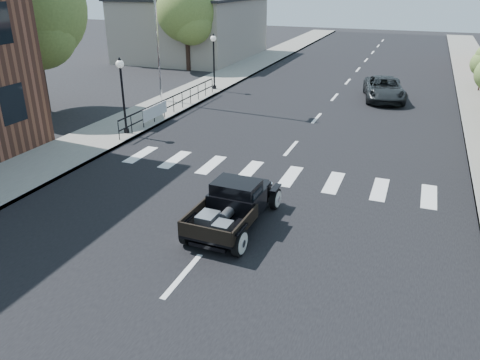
% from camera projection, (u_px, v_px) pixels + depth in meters
% --- Properties ---
extents(ground, '(120.00, 120.00, 0.00)m').
position_uv_depth(ground, '(229.00, 222.00, 14.08)').
color(ground, black).
rests_on(ground, ground).
extents(road, '(14.00, 80.00, 0.02)m').
position_uv_depth(road, '(328.00, 105.00, 26.91)').
color(road, black).
rests_on(road, ground).
extents(road_markings, '(12.00, 60.00, 0.06)m').
position_uv_depth(road_markings, '(307.00, 129.00, 22.63)').
color(road_markings, silver).
rests_on(road_markings, ground).
extents(sidewalk_left, '(3.00, 80.00, 0.15)m').
position_uv_depth(sidewalk_left, '(195.00, 92.00, 29.69)').
color(sidewalk_left, '#99968B').
rests_on(sidewalk_left, ground).
extents(low_building_left, '(10.00, 12.00, 5.00)m').
position_uv_depth(low_building_left, '(193.00, 29.00, 42.00)').
color(low_building_left, gray).
rests_on(low_building_left, ground).
extents(railing, '(0.08, 10.00, 1.00)m').
position_uv_depth(railing, '(173.00, 103.00, 24.79)').
color(railing, black).
rests_on(railing, sidewalk_left).
extents(banner, '(0.04, 2.20, 0.60)m').
position_uv_depth(banner, '(156.00, 116.00, 23.13)').
color(banner, silver).
rests_on(banner, sidewalk_left).
extents(lamp_post_b, '(0.36, 0.36, 3.43)m').
position_uv_depth(lamp_post_b, '(123.00, 96.00, 20.98)').
color(lamp_post_b, black).
rests_on(lamp_post_b, sidewalk_left).
extents(lamp_post_c, '(0.36, 0.36, 3.43)m').
position_uv_depth(lamp_post_c, '(214.00, 62.00, 29.53)').
color(lamp_post_c, black).
rests_on(lamp_post_c, sidewalk_left).
extents(big_tree_near, '(5.51, 5.51, 8.10)m').
position_uv_depth(big_tree_near, '(35.00, 35.00, 23.94)').
color(big_tree_near, '#596E2F').
rests_on(big_tree_near, ground).
extents(big_tree_far, '(4.55, 4.55, 6.68)m').
position_uv_depth(big_tree_far, '(187.00, 26.00, 35.70)').
color(big_tree_far, '#596E2F').
rests_on(big_tree_far, ground).
extents(hotrod_pickup, '(2.01, 4.09, 1.40)m').
position_uv_depth(hotrod_pickup, '(234.00, 205.00, 13.56)').
color(hotrod_pickup, black).
rests_on(hotrod_pickup, ground).
extents(second_car, '(3.00, 5.05, 1.31)m').
position_uv_depth(second_car, '(384.00, 89.00, 27.80)').
color(second_car, black).
rests_on(second_car, ground).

